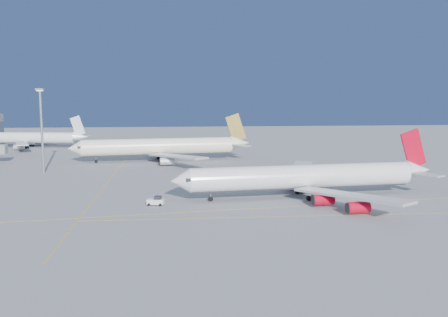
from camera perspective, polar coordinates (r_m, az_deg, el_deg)
ground at (r=120.72m, az=3.97°, el=-5.01°), size 500.00×500.00×0.00m
taxiway_lines at (r=125.52m, az=-3.15°, el=-4.50°), size 118.86×140.00×0.02m
airliner_virgin at (r=127.08m, az=9.56°, el=-2.10°), size 68.70×61.34×16.95m
airliner_etihad at (r=190.53m, az=-7.08°, el=1.35°), size 68.65×63.00×17.92m
airliner_third at (r=250.32m, az=-21.40°, el=2.21°), size 56.26×51.47×15.10m
pushback_tug at (r=118.27m, az=-7.79°, el=-4.83°), size 4.13×2.91×2.17m
light_mast at (r=170.75m, az=-20.14°, el=3.77°), size 2.36×2.36×27.29m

